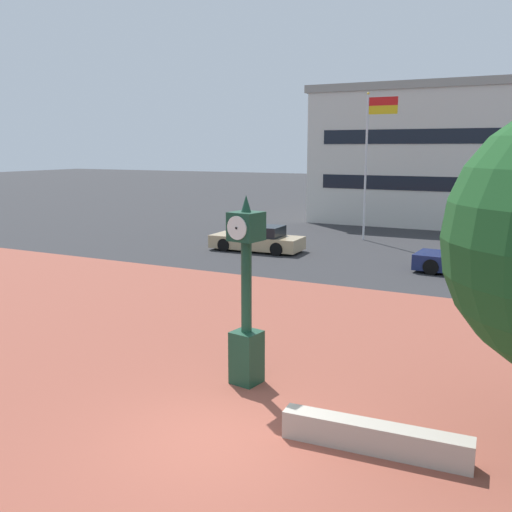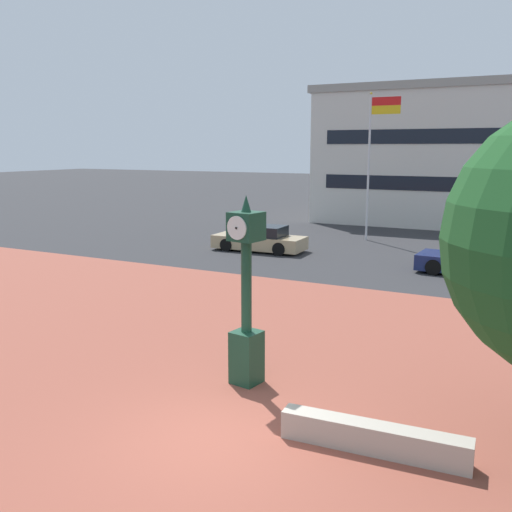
{
  "view_description": "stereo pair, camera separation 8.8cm",
  "coord_description": "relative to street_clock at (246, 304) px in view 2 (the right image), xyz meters",
  "views": [
    {
      "loc": [
        4.84,
        -7.97,
        5.08
      ],
      "look_at": [
        -0.49,
        2.55,
        2.84
      ],
      "focal_mm": 39.97,
      "sensor_mm": 36.0,
      "label": 1
    },
    {
      "loc": [
        4.92,
        -7.93,
        5.08
      ],
      "look_at": [
        -0.49,
        2.55,
        2.84
      ],
      "focal_mm": 39.97,
      "sensor_mm": 36.0,
      "label": 2
    }
  ],
  "objects": [
    {
      "name": "plaza_brick_paving",
      "position": [
        0.67,
        1.5,
        -1.79
      ],
      "size": [
        44.0,
        15.91,
        0.01
      ],
      "primitive_type": "cube",
      "color": "brown",
      "rests_on": "ground"
    },
    {
      "name": "flagpole_primary",
      "position": [
        -3.22,
        20.52,
        2.97
      ],
      "size": [
        1.68,
        0.14,
        8.03
      ],
      "color": "silver",
      "rests_on": "ground"
    },
    {
      "name": "car_street_mid",
      "position": [
        3.01,
        13.78,
        -1.22
      ],
      "size": [
        4.25,
        2.12,
        1.28
      ],
      "rotation": [
        0.0,
        0.0,
        1.51
      ],
      "color": "navy",
      "rests_on": "ground"
    },
    {
      "name": "car_street_near",
      "position": [
        -7.12,
        14.72,
        -1.22
      ],
      "size": [
        4.66,
        2.0,
        1.28
      ],
      "rotation": [
        0.0,
        0.0,
        1.61
      ],
      "color": "tan",
      "rests_on": "ground"
    },
    {
      "name": "ground_plane",
      "position": [
        0.67,
        -2.45,
        -1.79
      ],
      "size": [
        200.0,
        200.0,
        0.0
      ],
      "primitive_type": "plane",
      "color": "#2D2D30"
    },
    {
      "name": "street_clock",
      "position": [
        0.0,
        0.0,
        0.0
      ],
      "size": [
        0.69,
        0.73,
        4.12
      ],
      "rotation": [
        0.0,
        0.0,
        -0.16
      ],
      "color": "#19422D",
      "rests_on": "ground"
    },
    {
      "name": "civic_building",
      "position": [
        2.78,
        31.73,
        2.8
      ],
      "size": [
        24.23,
        11.47,
        9.17
      ],
      "color": "beige",
      "rests_on": "ground"
    },
    {
      "name": "planter_wall",
      "position": [
        3.28,
        -1.58,
        -1.54
      ],
      "size": [
        3.22,
        0.6,
        0.5
      ],
      "primitive_type": "cube",
      "rotation": [
        0.0,
        0.0,
        0.06
      ],
      "color": "#ADA393",
      "rests_on": "ground"
    }
  ]
}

